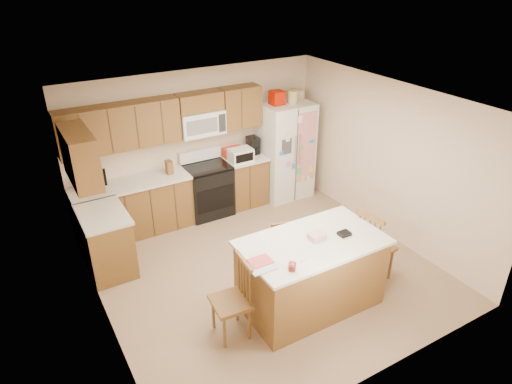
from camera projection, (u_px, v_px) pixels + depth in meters
ground at (264, 269)px, 6.72m from camera, size 4.50×4.50×0.00m
room_shell at (265, 181)px, 6.06m from camera, size 4.60×4.60×2.52m
cabinetry at (154, 182)px, 7.24m from camera, size 3.36×1.56×2.15m
stove at (207, 189)px, 7.99m from camera, size 0.76×0.65×1.13m
refrigerator at (285, 149)px, 8.44m from camera, size 0.90×0.79×2.04m
island at (311, 273)px, 5.82m from camera, size 1.87×1.05×1.07m
windsor_chair_left at (233, 301)px, 5.36m from camera, size 0.46×0.48×1.03m
windsor_chair_back at (281, 247)px, 6.46m from camera, size 0.48×0.46×0.92m
windsor_chair_right at (373, 247)px, 6.30m from camera, size 0.52×0.54×1.09m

